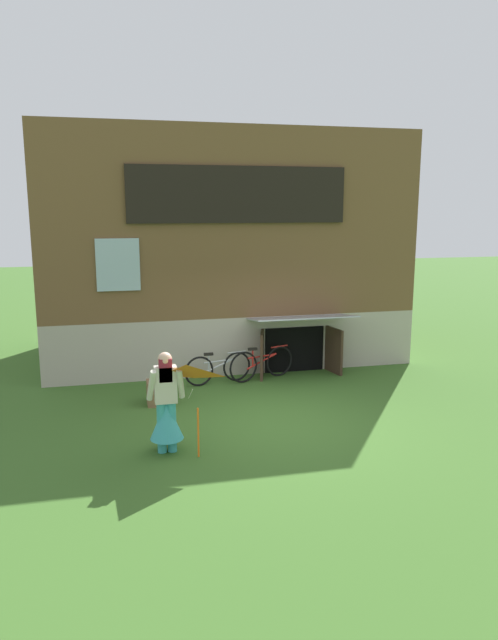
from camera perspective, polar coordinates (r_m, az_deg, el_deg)
ground_plane at (r=10.49m, az=2.54°, el=-9.96°), size 60.00×60.00×0.00m
log_house at (r=14.91m, az=-2.86°, el=7.19°), size 8.59×5.55×5.51m
person at (r=9.10m, az=-8.18°, el=-8.87°), size 0.61×0.52×1.61m
kite at (r=8.50m, az=-6.20°, el=-6.63°), size 0.87×0.92×1.40m
bicycle_red at (r=12.81m, az=1.25°, el=-4.32°), size 1.57×0.57×0.75m
bicycle_silver at (r=12.54m, az=-3.07°, el=-4.76°), size 1.51×0.40×0.70m
wooden_crate at (r=11.39m, az=-8.90°, el=-7.09°), size 0.46×0.39×0.48m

